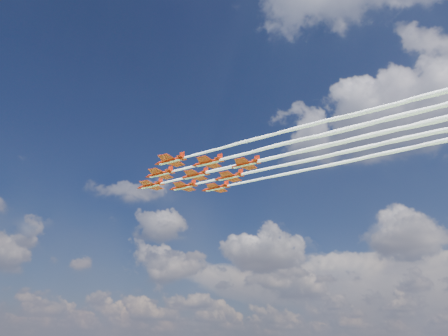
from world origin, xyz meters
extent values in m
cylinder|color=#BA200A|center=(-16.22, 3.16, 82.23)|extent=(9.01, 2.13, 1.23)
cone|color=#BA200A|center=(-21.77, 2.59, 82.23)|extent=(2.35, 1.45, 1.23)
cone|color=#BA200A|center=(-11.00, 3.70, 82.23)|extent=(1.78, 1.28, 1.12)
ellipsoid|color=black|center=(-18.44, 2.94, 82.74)|extent=(2.41, 1.25, 0.80)
cube|color=#BA200A|center=(-15.66, 3.22, 82.18)|extent=(4.60, 10.58, 0.16)
cube|color=#BA200A|center=(-11.78, 3.62, 82.23)|extent=(1.96, 4.16, 0.13)
cube|color=#BA200A|center=(-11.56, 3.64, 83.24)|extent=(1.79, 0.34, 2.01)
cube|color=white|center=(-16.22, 3.16, 81.68)|extent=(8.43, 1.85, 0.13)
cylinder|color=#BA200A|center=(-5.56, -3.08, 82.23)|extent=(9.01, 2.13, 1.23)
cone|color=#BA200A|center=(-11.11, -3.65, 82.23)|extent=(2.35, 1.45, 1.23)
cone|color=#BA200A|center=(-0.34, -2.54, 82.23)|extent=(1.78, 1.28, 1.12)
ellipsoid|color=black|center=(-7.78, -3.31, 82.74)|extent=(2.41, 1.25, 0.80)
cube|color=#BA200A|center=(-5.00, -3.02, 82.18)|extent=(4.60, 10.58, 0.16)
cube|color=#BA200A|center=(-1.12, -2.62, 82.23)|extent=(1.96, 4.16, 0.13)
cube|color=#BA200A|center=(-0.89, -2.60, 83.24)|extent=(1.79, 0.34, 2.01)
cube|color=white|center=(-5.56, -3.08, 81.68)|extent=(8.43, 1.85, 0.13)
cylinder|color=#BA200A|center=(-7.05, 11.44, 82.23)|extent=(9.01, 2.13, 1.23)
cone|color=#BA200A|center=(-12.60, 10.87, 82.23)|extent=(2.35, 1.45, 1.23)
cone|color=#BA200A|center=(-1.83, 11.98, 82.23)|extent=(1.78, 1.28, 1.12)
ellipsoid|color=black|center=(-9.27, 11.21, 82.74)|extent=(2.41, 1.25, 0.80)
cube|color=#BA200A|center=(-6.49, 11.50, 82.18)|extent=(4.60, 10.58, 0.16)
cube|color=#BA200A|center=(-2.61, 11.90, 82.23)|extent=(1.96, 4.16, 0.13)
cube|color=#BA200A|center=(-2.38, 11.92, 83.24)|extent=(1.79, 0.34, 2.01)
cube|color=white|center=(-7.05, 11.44, 81.68)|extent=(8.43, 1.85, 0.13)
cylinder|color=#BA200A|center=(5.11, -9.32, 82.23)|extent=(9.01, 2.13, 1.23)
cone|color=#BA200A|center=(-0.45, -9.89, 82.23)|extent=(2.35, 1.45, 1.23)
cone|color=#BA200A|center=(10.32, -8.79, 82.23)|extent=(1.78, 1.28, 1.12)
ellipsoid|color=black|center=(2.88, -9.55, 82.74)|extent=(2.41, 1.25, 0.80)
cube|color=#BA200A|center=(5.66, -9.27, 82.18)|extent=(4.60, 10.58, 0.16)
cube|color=#BA200A|center=(9.55, -8.87, 82.23)|extent=(1.96, 4.16, 0.13)
cube|color=#BA200A|center=(9.77, -8.84, 83.24)|extent=(1.79, 0.34, 2.01)
cube|color=white|center=(5.11, -9.32, 81.68)|extent=(8.43, 1.85, 0.13)
cylinder|color=#BA200A|center=(3.61, 5.20, 82.23)|extent=(9.01, 2.13, 1.23)
cone|color=#BA200A|center=(-1.94, 4.63, 82.23)|extent=(2.35, 1.45, 1.23)
cone|color=#BA200A|center=(8.83, 5.74, 82.23)|extent=(1.78, 1.28, 1.12)
ellipsoid|color=black|center=(1.39, 4.97, 82.74)|extent=(2.41, 1.25, 0.80)
cube|color=#BA200A|center=(4.17, 5.26, 82.18)|extent=(4.60, 10.58, 0.16)
cube|color=#BA200A|center=(8.06, 5.66, 82.23)|extent=(1.96, 4.16, 0.13)
cube|color=#BA200A|center=(8.28, 5.68, 83.24)|extent=(1.79, 0.34, 2.01)
cube|color=white|center=(3.61, 5.20, 81.68)|extent=(8.43, 1.85, 0.13)
cylinder|color=#BA200A|center=(2.12, 19.72, 82.23)|extent=(9.01, 2.13, 1.23)
cone|color=#BA200A|center=(-3.43, 19.15, 82.23)|extent=(2.35, 1.45, 1.23)
cone|color=#BA200A|center=(7.34, 20.26, 82.23)|extent=(1.78, 1.28, 1.12)
ellipsoid|color=black|center=(-0.10, 19.49, 82.74)|extent=(2.41, 1.25, 0.80)
cube|color=#BA200A|center=(2.68, 19.78, 82.18)|extent=(4.60, 10.58, 0.16)
cube|color=#BA200A|center=(6.56, 20.18, 82.23)|extent=(1.96, 4.16, 0.13)
cube|color=#BA200A|center=(6.79, 20.20, 83.24)|extent=(1.79, 0.34, 2.01)
cube|color=white|center=(2.12, 19.72, 81.68)|extent=(8.43, 1.85, 0.13)
cylinder|color=#BA200A|center=(14.28, -1.04, 82.23)|extent=(9.01, 2.13, 1.23)
cone|color=#BA200A|center=(8.73, -1.61, 82.23)|extent=(2.35, 1.45, 1.23)
cone|color=#BA200A|center=(19.49, -0.51, 82.23)|extent=(1.78, 1.28, 1.12)
ellipsoid|color=black|center=(12.06, -1.27, 82.74)|extent=(2.41, 1.25, 0.80)
cube|color=#BA200A|center=(14.83, -0.99, 82.18)|extent=(4.60, 10.58, 0.16)
cube|color=#BA200A|center=(18.72, -0.59, 82.23)|extent=(1.96, 4.16, 0.13)
cube|color=#BA200A|center=(18.94, -0.57, 83.24)|extent=(1.79, 0.34, 2.01)
cube|color=white|center=(14.28, -1.04, 81.68)|extent=(8.43, 1.85, 0.13)
cylinder|color=#BA200A|center=(12.79, 13.48, 82.23)|extent=(9.01, 2.13, 1.23)
cone|color=#BA200A|center=(7.23, 12.91, 82.23)|extent=(2.35, 1.45, 1.23)
cone|color=#BA200A|center=(18.00, 14.01, 82.23)|extent=(1.78, 1.28, 1.12)
ellipsoid|color=black|center=(10.57, 13.25, 82.74)|extent=(2.41, 1.25, 0.80)
cube|color=#BA200A|center=(13.34, 13.54, 82.18)|extent=(4.60, 10.58, 0.16)
cube|color=#BA200A|center=(17.23, 13.93, 82.23)|extent=(1.96, 4.16, 0.13)
cube|color=#BA200A|center=(17.45, 13.96, 83.24)|extent=(1.79, 0.34, 2.01)
cube|color=white|center=(12.79, 13.48, 81.68)|extent=(8.43, 1.85, 0.13)
cylinder|color=#BA200A|center=(23.45, 7.24, 82.23)|extent=(9.01, 2.13, 1.23)
cone|color=#BA200A|center=(17.90, 6.67, 82.23)|extent=(2.35, 1.45, 1.23)
cone|color=#BA200A|center=(28.67, 7.77, 82.23)|extent=(1.78, 1.28, 1.12)
ellipsoid|color=black|center=(21.23, 7.01, 82.74)|extent=(2.41, 1.25, 0.80)
cube|color=#BA200A|center=(24.00, 7.29, 82.18)|extent=(4.60, 10.58, 0.16)
cube|color=#BA200A|center=(27.89, 7.69, 82.23)|extent=(1.96, 4.16, 0.13)
cube|color=#BA200A|center=(28.11, 7.71, 83.24)|extent=(1.79, 0.34, 2.01)
cube|color=white|center=(23.45, 7.24, 81.68)|extent=(8.43, 1.85, 0.13)
camera|label=1|loc=(95.58, -105.12, 23.08)|focal=35.00mm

